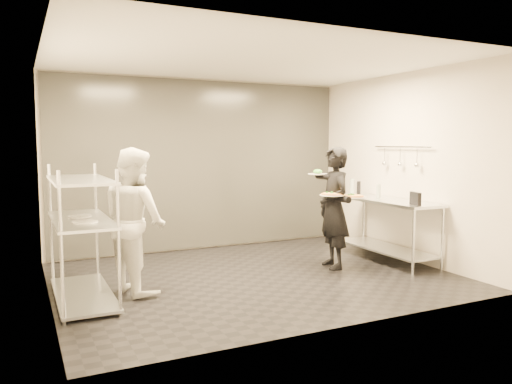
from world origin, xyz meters
name	(u,v)px	position (x,y,z in m)	size (l,w,h in m)	color
room_shell	(221,167)	(0.00, 1.18, 1.40)	(5.00, 4.00, 2.80)	black
pass_rack	(82,232)	(-2.15, 0.00, 0.77)	(0.60, 1.60, 1.50)	silver
prep_counter	(386,219)	(2.18, 0.00, 0.63)	(0.60, 1.80, 0.92)	silver
utensil_rail	(401,157)	(2.43, 0.00, 1.55)	(0.07, 1.20, 0.31)	silver
waiter	(334,208)	(1.21, -0.04, 0.85)	(0.62, 0.41, 1.70)	black
chef	(135,220)	(-1.55, 0.02, 0.85)	(0.83, 0.65, 1.71)	white
pizza_plate_near	(332,194)	(1.06, -0.20, 1.06)	(0.33, 0.33, 0.05)	white
pizza_plate_far	(353,196)	(1.38, -0.24, 1.02)	(0.35, 0.35, 0.05)	white
salad_plate	(318,173)	(1.12, 0.25, 1.33)	(0.28, 0.28, 0.07)	white
pos_monitor	(415,199)	(2.06, -0.72, 1.01)	(0.05, 0.25, 0.18)	black
bottle_green	(352,187)	(2.06, 0.68, 1.05)	(0.08, 0.08, 0.27)	#94A093
bottle_clear	(379,191)	(2.18, 0.19, 1.03)	(0.06, 0.06, 0.21)	#94A093
bottle_dark	(359,188)	(2.27, 0.80, 1.03)	(0.06, 0.06, 0.21)	black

